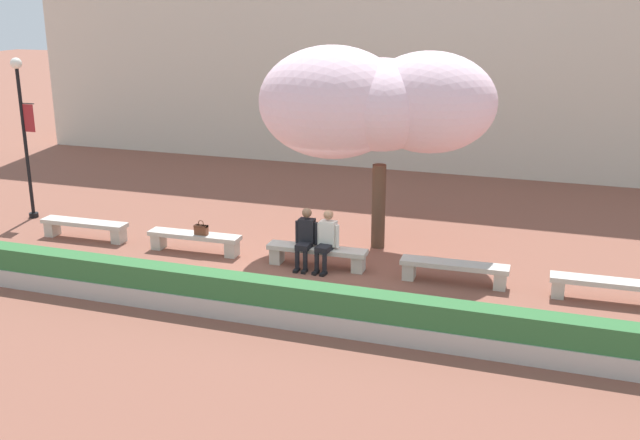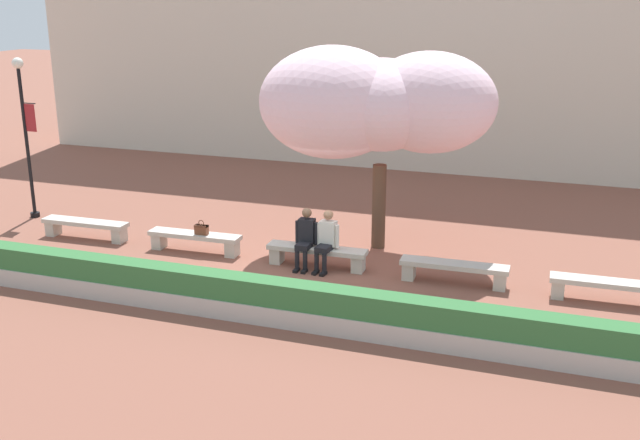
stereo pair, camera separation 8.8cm
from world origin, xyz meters
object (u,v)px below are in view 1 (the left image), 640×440
object	(u,v)px
person_seated_left	(306,236)
cherry_tree_main	(374,103)
stone_bench_near_east	(454,269)
stone_bench_east_end	(609,287)
handbag	(201,229)
stone_bench_near_west	(195,239)
stone_bench_center	(317,253)
lamp_post_with_banner	(24,124)
stone_bench_west_end	(85,226)
person_seated_right	(327,238)

from	to	relation	value
person_seated_left	cherry_tree_main	xyz separation A→B (m)	(1.00, 1.69, 2.64)
stone_bench_near_east	stone_bench_east_end	size ratio (longest dim) A/B	1.00
stone_bench_east_end	handbag	xyz separation A→B (m)	(-8.64, -0.03, 0.27)
stone_bench_near_west	cherry_tree_main	distance (m)	5.06
stone_bench_near_east	cherry_tree_main	xyz separation A→B (m)	(-2.19, 1.64, 3.03)
stone_bench_east_end	cherry_tree_main	world-z (taller)	cherry_tree_main
stone_bench_center	stone_bench_near_east	distance (m)	2.95
lamp_post_with_banner	cherry_tree_main	bearing A→B (deg)	3.52
stone_bench_west_end	cherry_tree_main	distance (m)	7.49
stone_bench_near_west	lamp_post_with_banner	world-z (taller)	lamp_post_with_banner
stone_bench_near_west	person_seated_left	xyz separation A→B (m)	(2.71, -0.05, 0.38)
stone_bench_east_end	lamp_post_with_banner	size ratio (longest dim) A/B	0.53
stone_bench_west_end	lamp_post_with_banner	size ratio (longest dim) A/B	0.53
stone_bench_west_end	stone_bench_east_end	size ratio (longest dim) A/B	1.00
stone_bench_west_end	handbag	bearing A→B (deg)	-0.51
stone_bench_east_end	cherry_tree_main	size ratio (longest dim) A/B	0.42
stone_bench_near_east	person_seated_right	distance (m)	2.74
stone_bench_west_end	lamp_post_with_banner	distance (m)	3.39
stone_bench_west_end	stone_bench_near_east	world-z (taller)	same
lamp_post_with_banner	stone_bench_near_west	bearing A→B (deg)	-11.53
stone_bench_east_end	person_seated_right	world-z (taller)	person_seated_right
stone_bench_west_end	stone_bench_center	distance (m)	5.89
person_seated_left	stone_bench_near_west	bearing A→B (deg)	178.87
stone_bench_west_end	lamp_post_with_banner	world-z (taller)	lamp_post_with_banner
handbag	stone_bench_center	bearing A→B (deg)	0.59
stone_bench_west_end	cherry_tree_main	xyz separation A→B (m)	(6.66, 1.64, 3.03)
stone_bench_near_east	person_seated_left	size ratio (longest dim) A/B	1.70
stone_bench_center	person_seated_right	bearing A→B (deg)	-12.82
stone_bench_near_west	lamp_post_with_banner	distance (m)	5.84
stone_bench_near_east	stone_bench_east_end	xyz separation A→B (m)	(2.95, 0.00, 0.00)
stone_bench_center	lamp_post_with_banner	size ratio (longest dim) A/B	0.53
stone_bench_center	cherry_tree_main	size ratio (longest dim) A/B	0.42
stone_bench_west_end	person_seated_left	xyz separation A→B (m)	(5.66, -0.05, 0.38)
person_seated_right	lamp_post_with_banner	size ratio (longest dim) A/B	0.31
person_seated_right	cherry_tree_main	xyz separation A→B (m)	(0.53, 1.69, 2.64)
stone_bench_center	lamp_post_with_banner	bearing A→B (deg)	172.52
stone_bench_near_west	stone_bench_center	world-z (taller)	same
cherry_tree_main	handbag	bearing A→B (deg)	-154.60
person_seated_left	cherry_tree_main	distance (m)	3.30
stone_bench_near_west	handbag	distance (m)	0.33
stone_bench_center	lamp_post_with_banner	xyz separation A→B (m)	(-8.27, 1.08, 2.16)
stone_bench_near_east	person_seated_left	distance (m)	3.21
stone_bench_center	person_seated_left	distance (m)	0.46
stone_bench_west_end	stone_bench_near_east	bearing A→B (deg)	0.00
stone_bench_center	person_seated_right	size ratio (longest dim) A/B	1.70
stone_bench_east_end	person_seated_right	xyz separation A→B (m)	(-5.66, -0.05, 0.38)
stone_bench_west_end	stone_bench_near_west	size ratio (longest dim) A/B	1.00
person_seated_left	stone_bench_west_end	bearing A→B (deg)	179.46
stone_bench_near_east	person_seated_left	bearing A→B (deg)	-179.04
stone_bench_near_east	person_seated_right	size ratio (longest dim) A/B	1.70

